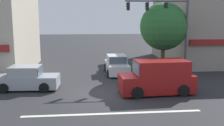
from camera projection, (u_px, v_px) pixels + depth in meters
The scene contains 9 objects.
ground_plane at pixel (107, 94), 16.48m from camera, with size 120.00×120.00×0.00m, color #2B2B2D.
lane_marking_stripe at pixel (113, 113), 13.05m from camera, with size 9.00×0.24×0.01m, color silver.
building_right_corner at pixel (215, 23), 28.58m from camera, with size 11.02×11.98×8.35m.
street_tree at pixel (164, 27), 21.23m from camera, with size 3.87×3.87×5.95m.
utility_pole_near_left at pixel (3, 23), 19.43m from camera, with size 1.40×0.22×8.38m.
traffic_light_mast at pixel (170, 23), 20.03m from camera, with size 4.89×0.28×6.20m.
van_crossing_rightbound at pixel (158, 78), 16.36m from camera, with size 4.69×2.23×2.11m.
sedan_crossing_leftbound at pixel (117, 65), 22.30m from camera, with size 1.94×4.13×1.58m.
sedan_parked_curbside at pixel (27, 79), 17.33m from camera, with size 4.19×2.05×1.58m.
Camera 1 is at (-1.27, -15.86, 4.72)m, focal length 42.00 mm.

